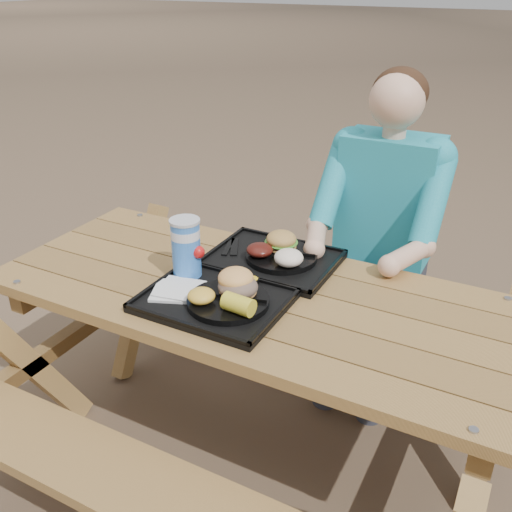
% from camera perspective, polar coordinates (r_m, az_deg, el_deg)
% --- Properties ---
extents(ground, '(60.00, 60.00, 0.00)m').
position_cam_1_polar(ground, '(2.37, 0.00, -19.34)').
color(ground, '#999999').
rests_on(ground, ground).
extents(picnic_table, '(1.80, 1.49, 0.75)m').
position_cam_1_polar(picnic_table, '(2.12, 0.00, -12.29)').
color(picnic_table, '#999999').
rests_on(picnic_table, ground).
extents(tray_near, '(0.45, 0.35, 0.02)m').
position_cam_1_polar(tray_near, '(1.83, -4.20, -4.56)').
color(tray_near, black).
rests_on(tray_near, picnic_table).
extents(tray_far, '(0.45, 0.35, 0.02)m').
position_cam_1_polar(tray_far, '(2.08, 1.68, -0.45)').
color(tray_far, black).
rests_on(tray_far, picnic_table).
extents(plate_near, '(0.26, 0.26, 0.02)m').
position_cam_1_polar(plate_near, '(1.79, -2.80, -4.52)').
color(plate_near, black).
rests_on(plate_near, tray_near).
extents(plate_far, '(0.26, 0.26, 0.02)m').
position_cam_1_polar(plate_far, '(2.07, 2.55, -0.03)').
color(plate_far, black).
rests_on(plate_far, tray_far).
extents(napkin_stack, '(0.19, 0.19, 0.02)m').
position_cam_1_polar(napkin_stack, '(1.87, -8.10, -3.39)').
color(napkin_stack, silver).
rests_on(napkin_stack, tray_near).
extents(soda_cup, '(0.10, 0.10, 0.20)m').
position_cam_1_polar(soda_cup, '(1.93, -7.00, 0.70)').
color(soda_cup, blue).
rests_on(soda_cup, tray_near).
extents(condiment_bbq, '(0.06, 0.06, 0.03)m').
position_cam_1_polar(condiment_bbq, '(1.91, -2.63, -2.14)').
color(condiment_bbq, black).
rests_on(condiment_bbq, tray_near).
extents(condiment_mustard, '(0.05, 0.05, 0.03)m').
position_cam_1_polar(condiment_mustard, '(1.89, -0.39, -2.62)').
color(condiment_mustard, yellow).
rests_on(condiment_mustard, tray_near).
extents(sandwich, '(0.12, 0.12, 0.12)m').
position_cam_1_polar(sandwich, '(1.78, -1.84, -2.03)').
color(sandwich, '#F3A655').
rests_on(sandwich, plate_near).
extents(mac_cheese, '(0.09, 0.09, 0.04)m').
position_cam_1_polar(mac_cheese, '(1.76, -5.49, -3.98)').
color(mac_cheese, yellow).
rests_on(mac_cheese, plate_near).
extents(corn_cob, '(0.10, 0.10, 0.06)m').
position_cam_1_polar(corn_cob, '(1.70, -1.77, -4.85)').
color(corn_cob, yellow).
rests_on(corn_cob, plate_near).
extents(cutlery_far, '(0.09, 0.14, 0.01)m').
position_cam_1_polar(cutlery_far, '(2.15, -2.18, 0.93)').
color(cutlery_far, black).
rests_on(cutlery_far, tray_far).
extents(burger, '(0.11, 0.11, 0.10)m').
position_cam_1_polar(burger, '(2.08, 2.55, 2.05)').
color(burger, '#B98741').
rests_on(burger, plate_far).
extents(baked_beans, '(0.10, 0.10, 0.04)m').
position_cam_1_polar(baked_beans, '(2.04, 0.38, 0.61)').
color(baked_beans, '#48130E').
rests_on(baked_beans, plate_far).
extents(potato_salad, '(0.10, 0.10, 0.06)m').
position_cam_1_polar(potato_salad, '(1.97, 3.29, -0.17)').
color(potato_salad, white).
rests_on(potato_salad, plate_far).
extents(diner, '(0.48, 0.84, 1.28)m').
position_cam_1_polar(diner, '(2.48, 12.41, 0.56)').
color(diner, teal).
rests_on(diner, ground).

